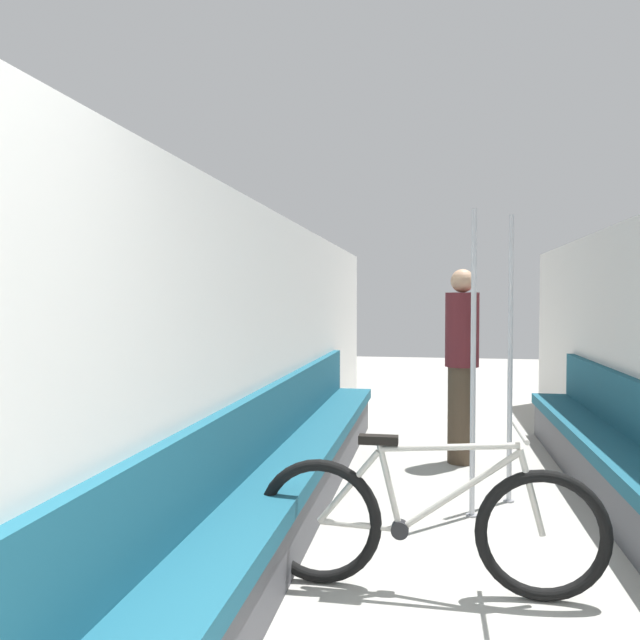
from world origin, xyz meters
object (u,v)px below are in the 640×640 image
object	(u,v)px
grab_pole_near	(473,368)
grab_pole_far	(510,363)
passenger_standing	(462,363)
bench_seat_row_left	(295,470)
bicycle	(427,524)

from	to	relation	value
grab_pole_near	grab_pole_far	xyz separation A→B (m)	(0.28, 0.36, 0.00)
grab_pole_far	passenger_standing	distance (m)	1.08
grab_pole_far	passenger_standing	size ratio (longest dim) A/B	1.19
bench_seat_row_left	passenger_standing	bearing A→B (deg)	52.48
bicycle	grab_pole_far	distance (m)	1.76
grab_pole_near	passenger_standing	xyz separation A→B (m)	(-0.01, 1.40, -0.11)
bench_seat_row_left	bicycle	distance (m)	1.36
grab_pole_near	passenger_standing	distance (m)	1.40
bench_seat_row_left	bicycle	size ratio (longest dim) A/B	3.30
passenger_standing	bench_seat_row_left	bearing A→B (deg)	31.01
bench_seat_row_left	grab_pole_near	distance (m)	1.40
bench_seat_row_left	passenger_standing	distance (m)	2.04
bench_seat_row_left	grab_pole_near	bearing A→B (deg)	7.00
bicycle	grab_pole_far	xyz separation A→B (m)	(0.58, 1.52, 0.67)
grab_pole_near	grab_pole_far	distance (m)	0.46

